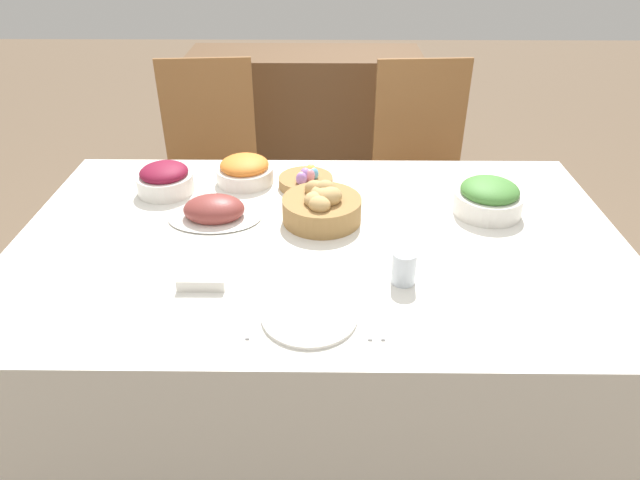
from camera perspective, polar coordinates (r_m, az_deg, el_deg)
The scene contains 17 objects.
ground_plane at distance 2.19m, azimuth -0.04°, elevation -16.51°, with size 12.00×12.00×0.00m, color brown.
dining_table at distance 1.93m, azimuth -0.05°, elevation -9.13°, with size 1.82×1.12×0.74m.
chair_far_right at distance 2.67m, azimuth 10.08°, elevation 6.89°, with size 0.45×0.45×1.01m.
chair_far_left at distance 2.68m, azimuth -10.87°, elevation 6.96°, with size 0.45×0.45×1.01m.
sideboard at distance 3.37m, azimuth -1.45°, elevation 10.97°, with size 1.27×0.44×0.88m.
bread_basket at distance 1.76m, azimuth 0.19°, elevation 3.44°, with size 0.25×0.25×0.13m.
egg_basket at distance 1.99m, azimuth -1.39°, elevation 6.04°, with size 0.19×0.19×0.08m.
ham_platter at distance 1.82m, azimuth -10.53°, elevation 2.89°, with size 0.29×0.21×0.08m.
beet_salad_bowl at distance 2.01m, azimuth -15.24°, elevation 5.91°, with size 0.19×0.19×0.10m.
carrot_bowl at distance 2.04m, azimuth -7.53°, elevation 6.93°, with size 0.20×0.20×0.09m.
green_salad_bowl at distance 1.89m, azimuth 16.51°, elevation 4.07°, with size 0.22×0.22×0.11m.
dinner_plate at distance 1.39m, azimuth -1.05°, elevation -7.60°, with size 0.23×0.23×0.01m.
fork at distance 1.41m, azimuth -6.90°, elevation -7.59°, with size 0.01×0.16×0.00m.
knife at distance 1.40m, azimuth 4.83°, elevation -7.69°, with size 0.01×0.16×0.00m.
spoon at distance 1.40m, azimuth 6.06°, elevation -7.68°, with size 0.01×0.16×0.00m.
drinking_cup at distance 1.51m, azimuth 8.39°, elevation -2.72°, with size 0.06×0.06×0.09m.
butter_dish at distance 1.53m, azimuth -11.63°, elevation -3.80°, with size 0.12×0.08×0.03m.
Camera 1 is at (0.02, -1.46, 1.63)m, focal length 32.00 mm.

